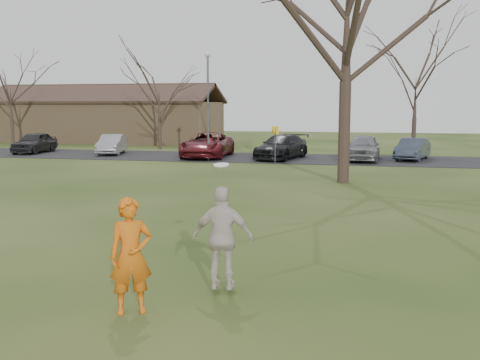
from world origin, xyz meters
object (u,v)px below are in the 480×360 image
(player_defender, at_px, (131,256))
(big_tree, at_px, (347,11))
(car_4, at_px, (363,147))
(lamp_post, at_px, (208,92))
(car_5, at_px, (412,149))
(building, at_px, (106,120))
(car_2, at_px, (207,145))
(car_1, at_px, (112,144))
(car_3, at_px, (282,147))
(catching_play, at_px, (223,238))
(car_0, at_px, (35,142))

(player_defender, relative_size, big_tree, 0.13)
(car_4, relative_size, lamp_post, 0.72)
(car_4, bearing_deg, big_tree, -91.14)
(car_5, xyz_separation_m, big_tree, (-3.63, -10.51, 6.32))
(building, xyz_separation_m, lamp_post, (14.00, -15.50, 2.04))
(car_2, xyz_separation_m, building, (-13.38, 13.55, 1.12))
(car_2, bearing_deg, car_1, 170.59)
(car_3, height_order, big_tree, big_tree)
(car_4, distance_m, lamp_post, 9.56)
(car_3, xyz_separation_m, car_4, (4.78, 0.07, 0.05))
(car_1, relative_size, catching_play, 1.81)
(car_0, xyz_separation_m, car_2, (12.28, -0.58, 0.07))
(car_2, bearing_deg, building, 131.95)
(car_4, relative_size, building, 0.22)
(catching_play, xyz_separation_m, building, (-20.49, 37.54, 0.95))
(car_5, height_order, catching_play, catching_play)
(player_defender, distance_m, car_2, 25.86)
(car_1, bearing_deg, car_2, -19.97)
(car_2, height_order, car_5, car_2)
(car_5, relative_size, big_tree, 0.28)
(car_2, relative_size, car_4, 1.23)
(car_0, xyz_separation_m, car_1, (5.55, 0.21, -0.06))
(catching_play, height_order, lamp_post, lamp_post)
(car_0, bearing_deg, car_1, -2.51)
(car_3, height_order, building, building)
(lamp_post, xyz_separation_m, big_tree, (8.00, -7.50, 3.03))
(car_1, height_order, car_5, car_1)
(car_3, bearing_deg, car_4, 15.16)
(car_3, xyz_separation_m, lamp_post, (-4.00, -1.97, 3.21))
(car_0, xyz_separation_m, big_tree, (20.90, -10.03, 6.26))
(player_defender, height_order, catching_play, catching_play)
(building, bearing_deg, car_2, -45.36)
(car_1, distance_m, car_2, 6.77)
(catching_play, bearing_deg, car_1, 119.17)
(car_2, relative_size, big_tree, 0.40)
(catching_play, bearing_deg, car_4, 84.55)
(car_3, distance_m, car_5, 7.70)
(car_0, bearing_deg, player_defender, -59.43)
(building, bearing_deg, player_defender, -63.49)
(car_1, relative_size, car_4, 0.87)
(building, bearing_deg, car_0, -85.16)
(catching_play, relative_size, lamp_post, 0.34)
(player_defender, distance_m, car_0, 31.54)
(car_3, bearing_deg, big_tree, -52.80)
(car_0, relative_size, big_tree, 0.29)
(car_4, xyz_separation_m, car_5, (2.84, 0.97, -0.13))
(player_defender, height_order, big_tree, big_tree)
(car_1, xyz_separation_m, big_tree, (15.35, -10.25, 6.32))
(player_defender, bearing_deg, car_2, 74.78)
(big_tree, bearing_deg, player_defender, -99.70)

